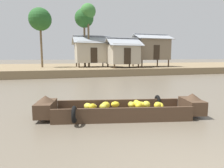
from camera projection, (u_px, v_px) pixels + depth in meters
name	position (u px, v px, depth m)	size (l,w,h in m)	color
ground_plane	(95.00, 90.00, 12.08)	(300.00, 300.00, 0.00)	#665B4C
riverbank_strip	(71.00, 68.00, 28.74)	(160.00, 20.00, 0.77)	#7F6B4C
banana_boat	(122.00, 109.00, 6.66)	(5.56, 2.16, 0.77)	#473323
stilt_house_mid_left	(92.00, 52.00, 24.95)	(4.65, 3.58, 3.91)	#4C3826
stilt_house_mid_right	(123.00, 54.00, 23.51)	(3.98, 3.79, 3.53)	#4C3826
stilt_house_right	(151.00, 49.00, 25.60)	(4.74, 3.73, 4.18)	#4C3826
palm_tree_near	(88.00, 13.00, 23.52)	(1.81, 1.81, 7.54)	brown
palm_tree_mid	(40.00, 20.00, 23.38)	(2.65, 2.65, 6.99)	brown
palm_tree_far	(84.00, 19.00, 24.06)	(2.29, 2.29, 7.08)	brown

